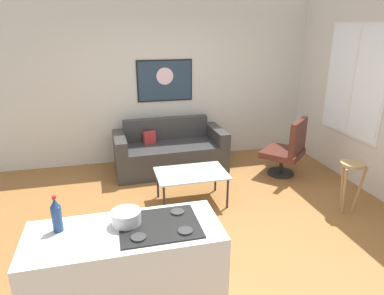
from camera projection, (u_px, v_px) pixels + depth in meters
ground at (203, 227)px, 4.26m from camera, size 6.40×6.40×0.04m
back_wall at (166, 82)px, 6.00m from camera, size 6.40×0.05×2.80m
couch at (170, 153)px, 5.82m from camera, size 1.85×0.90×0.82m
coffee_table at (192, 175)px, 4.67m from camera, size 0.95×0.63×0.45m
armchair at (288, 150)px, 5.53m from camera, size 0.84×0.84×0.95m
bar_stool at (351, 175)px, 4.41m from camera, size 0.34×0.34×0.69m
kitchen_counter at (128, 279)px, 2.70m from camera, size 1.45×0.61×0.92m
soda_bottle at (57, 215)px, 2.51m from camera, size 0.07×0.07×0.29m
mixing_bowl at (126, 218)px, 2.62m from camera, size 0.23×0.23×0.11m
wall_painting at (165, 81)px, 5.95m from camera, size 0.96×0.03×0.71m
window at (354, 81)px, 5.16m from camera, size 0.03×1.30×1.68m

